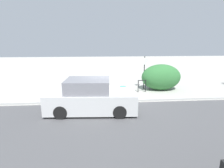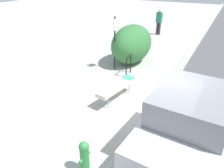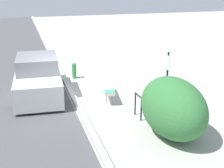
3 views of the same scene
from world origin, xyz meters
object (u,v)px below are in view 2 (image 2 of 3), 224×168
(bench, at_px, (117,87))
(pedestrian, at_px, (159,21))
(bike_rack, at_px, (129,64))
(sign_post, at_px, (115,38))
(parked_car_near, at_px, (190,122))
(fire_hydrant, at_px, (84,155))

(bench, relative_size, pedestrian, 1.03)
(bike_rack, height_order, sign_post, sign_post)
(bench, distance_m, sign_post, 2.88)
(bike_rack, distance_m, parked_car_near, 4.46)
(bench, distance_m, bike_rack, 2.10)
(fire_hydrant, height_order, parked_car_near, parked_car_near)
(bike_rack, distance_m, pedestrian, 7.43)
(sign_post, relative_size, parked_car_near, 0.54)
(sign_post, relative_size, pedestrian, 1.32)
(pedestrian, bearing_deg, bike_rack, -65.27)
(bench, xyz_separation_m, fire_hydrant, (-3.03, -0.78, -0.07))
(pedestrian, height_order, parked_car_near, pedestrian)
(fire_hydrant, relative_size, pedestrian, 0.44)
(pedestrian, xyz_separation_m, parked_car_near, (-10.58, -4.09, -0.23))
(fire_hydrant, bearing_deg, parked_car_near, -44.27)
(bike_rack, relative_size, pedestrian, 0.47)
(bench, xyz_separation_m, bike_rack, (2.04, 0.50, 0.03))
(sign_post, xyz_separation_m, pedestrian, (7.00, 0.20, -0.45))
(fire_hydrant, bearing_deg, sign_post, 21.24)
(sign_post, distance_m, parked_car_near, 5.34)
(bench, height_order, parked_car_near, parked_car_near)
(bike_rack, relative_size, sign_post, 0.36)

